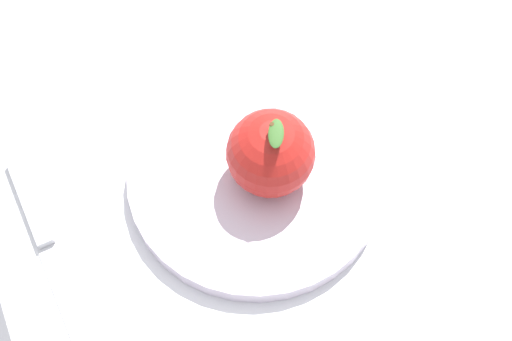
# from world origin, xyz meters

# --- Properties ---
(ground_plane) EXTENTS (2.40, 2.40, 0.00)m
(ground_plane) POSITION_xyz_m (0.00, 0.00, 0.00)
(ground_plane) COLOR silver
(dinner_plate) EXTENTS (0.22, 0.22, 0.02)m
(dinner_plate) POSITION_xyz_m (-0.01, 0.04, 0.01)
(dinner_plate) COLOR silver
(dinner_plate) RESTS_ON ground_plane
(apple) EXTENTS (0.07, 0.07, 0.08)m
(apple) POSITION_xyz_m (-0.00, 0.05, 0.05)
(apple) COLOR #B21E19
(apple) RESTS_ON dinner_plate
(knife) EXTENTS (0.22, 0.02, 0.01)m
(knife) POSITION_xyz_m (-0.02, -0.14, 0.00)
(knife) COLOR silver
(knife) RESTS_ON ground_plane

